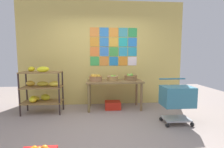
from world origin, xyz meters
TOP-DOWN VIEW (x-y plane):
  - ground at (0.00, 0.00)m, footprint 9.44×9.44m
  - back_wall_with_art at (0.01, 1.75)m, footprint 4.55×0.07m
  - banana_shelf_unit at (-1.49, 1.10)m, footprint 0.92×0.49m
  - display_table at (0.30, 1.29)m, footprint 1.42×0.64m
  - fruit_basket_right at (-0.19, 1.24)m, footprint 0.34×0.34m
  - fruit_basket_left at (0.73, 1.35)m, footprint 0.35×0.35m
  - fruit_basket_centre at (0.25, 1.30)m, footprint 0.30×0.30m
  - produce_crate_under_table at (0.25, 1.25)m, footprint 0.40×0.32m
  - shopping_cart at (1.45, 0.21)m, footprint 0.60×0.47m

SIDE VIEW (x-z plane):
  - ground at x=0.00m, z-range 0.00..0.00m
  - produce_crate_under_table at x=0.25m, z-range 0.00..0.19m
  - shopping_cart at x=1.45m, z-range 0.09..0.98m
  - banana_shelf_unit at x=-1.49m, z-range 0.04..1.17m
  - display_table at x=0.30m, z-range 0.27..1.01m
  - fruit_basket_centre at x=0.25m, z-range 0.74..0.87m
  - fruit_basket_left at x=0.73m, z-range 0.73..0.90m
  - fruit_basket_right at x=-0.19m, z-range 0.72..0.91m
  - back_wall_with_art at x=0.01m, z-range 0.00..2.87m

